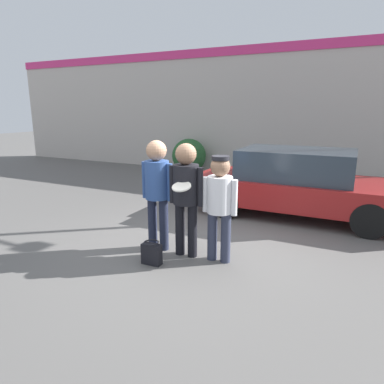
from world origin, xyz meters
name	(u,v)px	position (x,y,z in m)	size (l,w,h in m)	color
ground_plane	(193,248)	(0.00, 0.00, 0.00)	(56.00, 56.00, 0.00)	#5B5956
storefront_building	(284,111)	(0.00, 7.08, 2.22)	(24.00, 0.22, 4.37)	beige
person_left	(157,184)	(-0.52, -0.26, 1.11)	(0.56, 0.39, 1.82)	#1E2338
person_middle_with_frisbee	(186,189)	(0.02, -0.30, 1.10)	(0.57, 0.62, 1.80)	black
person_right	(220,199)	(0.56, -0.26, 0.98)	(0.55, 0.38, 1.63)	#2D3347
parked_car_near	(298,183)	(1.25, 2.68, 0.73)	(4.48, 1.92, 1.45)	maroon
shrub	(189,156)	(-3.17, 6.27, 0.62)	(1.24, 1.24, 1.24)	#285B2D
handbag	(152,253)	(-0.30, -0.82, 0.17)	(0.30, 0.23, 0.36)	black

